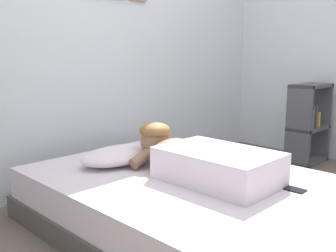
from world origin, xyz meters
TOP-DOWN VIEW (x-y plane):
  - ground_plane at (0.00, 0.00)m, footprint 11.67×11.67m
  - back_wall at (-0.00, 1.45)m, footprint 3.84×0.12m
  - bed at (-0.25, 0.26)m, footprint 1.33×1.94m
  - pillow at (-0.37, 0.79)m, footprint 0.52×0.32m
  - person_lying at (-0.20, 0.26)m, footprint 0.43×0.92m
  - coffee_cup at (-0.07, 0.69)m, footprint 0.12×0.09m
  - cell_phone at (-0.03, -0.23)m, footprint 0.07×0.14m
  - bookshelf at (1.60, 0.43)m, footprint 0.45×0.24m

SIDE VIEW (x-z plane):
  - ground_plane at x=0.00m, z-range 0.00..0.00m
  - bed at x=-0.25m, z-range 0.00..0.32m
  - cell_phone at x=-0.03m, z-range 0.32..0.33m
  - coffee_cup at x=-0.07m, z-range 0.32..0.40m
  - pillow at x=-0.37m, z-range 0.32..0.43m
  - bookshelf at x=1.60m, z-range 0.01..0.76m
  - person_lying at x=-0.20m, z-range 0.29..0.56m
  - back_wall at x=0.00m, z-range 0.00..2.50m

